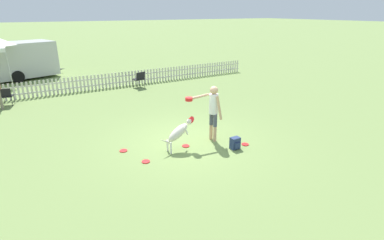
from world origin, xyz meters
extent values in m
plane|color=olive|center=(0.00, 0.00, 0.00)|extent=(240.00, 240.00, 0.00)
cylinder|color=tan|center=(0.73, -0.44, 0.25)|extent=(0.11, 0.11, 0.49)
cylinder|color=#474C5B|center=(0.73, -0.44, 0.70)|extent=(0.12, 0.12, 0.40)
cylinder|color=tan|center=(0.73, -0.24, 0.25)|extent=(0.11, 0.11, 0.49)
cylinder|color=#474C5B|center=(0.73, -0.24, 0.70)|extent=(0.12, 0.12, 0.40)
cylinder|color=white|center=(0.73, -0.34, 1.21)|extent=(0.29, 0.29, 0.62)
sphere|color=tan|center=(0.73, -0.34, 1.64)|extent=(0.25, 0.25, 0.25)
cylinder|color=tan|center=(0.80, -0.55, 1.12)|extent=(0.22, 0.17, 0.75)
cylinder|color=tan|center=(0.35, -0.15, 1.45)|extent=(0.75, 0.12, 0.14)
cylinder|color=red|center=(-0.02, -0.13, 1.38)|extent=(0.22, 0.22, 0.02)
cylinder|color=red|center=(-0.02, -0.13, 1.40)|extent=(0.22, 0.22, 0.02)
cylinder|color=red|center=(-0.02, -0.13, 1.43)|extent=(0.22, 0.22, 0.02)
cylinder|color=red|center=(-0.02, -0.13, 1.46)|extent=(0.22, 0.22, 0.02)
ellipsoid|color=beige|center=(-0.55, -0.40, 0.55)|extent=(0.77, 0.33, 0.62)
ellipsoid|color=white|center=(-0.55, -0.40, 0.50)|extent=(0.40, 0.18, 0.31)
sphere|color=beige|center=(-0.16, -0.38, 0.80)|extent=(0.17, 0.17, 0.17)
cone|color=beige|center=(-0.09, -0.38, 0.85)|extent=(0.15, 0.10, 0.14)
cylinder|color=red|center=(-0.09, -0.38, 0.85)|extent=(0.15, 0.23, 0.20)
cone|color=beige|center=(-0.19, -0.33, 0.87)|extent=(0.05, 0.05, 0.07)
cone|color=beige|center=(-0.19, -0.43, 0.87)|extent=(0.05, 0.05, 0.07)
cylinder|color=white|center=(-0.86, -0.31, 0.17)|extent=(0.06, 0.06, 0.35)
cylinder|color=white|center=(-0.85, -0.52, 0.17)|extent=(0.06, 0.06, 0.35)
cylinder|color=white|center=(-0.34, -0.30, 0.59)|extent=(0.17, 0.06, 0.28)
cylinder|color=white|center=(-0.33, -0.48, 0.59)|extent=(0.17, 0.06, 0.28)
cone|color=beige|center=(-1.00, -0.42, 0.39)|extent=(0.35, 0.08, 0.24)
cylinder|color=red|center=(-0.25, -0.31, 0.01)|extent=(0.22, 0.22, 0.02)
cylinder|color=red|center=(-1.99, 0.34, 0.01)|extent=(0.22, 0.22, 0.02)
cylinder|color=red|center=(-1.68, -0.62, 0.01)|extent=(0.22, 0.22, 0.02)
cylinder|color=red|center=(1.39, -1.15, 0.01)|extent=(0.22, 0.22, 0.02)
cube|color=navy|center=(0.94, -1.20, 0.18)|extent=(0.28, 0.20, 0.36)
cube|color=navy|center=(0.94, -1.32, 0.14)|extent=(0.20, 0.04, 0.18)
cube|color=beige|center=(0.00, 8.17, 0.23)|extent=(17.34, 0.04, 0.06)
cube|color=beige|center=(0.00, 8.17, 0.56)|extent=(17.34, 0.04, 0.06)
cube|color=beige|center=(-5.07, 8.17, 0.39)|extent=(0.09, 0.02, 0.78)
cube|color=beige|center=(-4.89, 8.17, 0.39)|extent=(0.09, 0.02, 0.78)
cube|color=beige|center=(-4.70, 8.17, 0.39)|extent=(0.09, 0.02, 0.78)
cube|color=beige|center=(-4.52, 8.17, 0.39)|extent=(0.09, 0.02, 0.78)
cube|color=beige|center=(-4.34, 8.17, 0.39)|extent=(0.09, 0.02, 0.78)
cube|color=beige|center=(-4.15, 8.17, 0.39)|extent=(0.09, 0.02, 0.78)
cube|color=beige|center=(-3.97, 8.17, 0.39)|extent=(0.09, 0.02, 0.78)
cube|color=beige|center=(-3.78, 8.17, 0.39)|extent=(0.09, 0.02, 0.78)
cube|color=beige|center=(-3.60, 8.17, 0.39)|extent=(0.09, 0.02, 0.78)
cube|color=beige|center=(-3.41, 8.17, 0.39)|extent=(0.09, 0.02, 0.78)
cube|color=beige|center=(-3.23, 8.17, 0.39)|extent=(0.09, 0.02, 0.78)
cube|color=beige|center=(-3.04, 8.17, 0.39)|extent=(0.09, 0.02, 0.78)
cube|color=beige|center=(-2.86, 8.17, 0.39)|extent=(0.09, 0.02, 0.78)
cube|color=beige|center=(-2.67, 8.17, 0.39)|extent=(0.09, 0.02, 0.78)
cube|color=beige|center=(-2.49, 8.17, 0.39)|extent=(0.09, 0.02, 0.78)
cube|color=beige|center=(-2.31, 8.17, 0.39)|extent=(0.09, 0.02, 0.78)
cube|color=beige|center=(-2.12, 8.17, 0.39)|extent=(0.09, 0.02, 0.78)
cube|color=beige|center=(-1.94, 8.17, 0.39)|extent=(0.09, 0.02, 0.78)
cube|color=beige|center=(-1.75, 8.17, 0.39)|extent=(0.09, 0.02, 0.78)
cube|color=beige|center=(-1.57, 8.17, 0.39)|extent=(0.09, 0.02, 0.78)
cube|color=beige|center=(-1.38, 8.17, 0.39)|extent=(0.09, 0.02, 0.78)
cube|color=beige|center=(-1.20, 8.17, 0.39)|extent=(0.09, 0.02, 0.78)
cube|color=beige|center=(-1.01, 8.17, 0.39)|extent=(0.09, 0.02, 0.78)
cube|color=beige|center=(-0.83, 8.17, 0.39)|extent=(0.09, 0.02, 0.78)
cube|color=beige|center=(-0.65, 8.17, 0.39)|extent=(0.09, 0.02, 0.78)
cube|color=beige|center=(-0.46, 8.17, 0.39)|extent=(0.09, 0.02, 0.78)
cube|color=beige|center=(-0.28, 8.17, 0.39)|extent=(0.09, 0.02, 0.78)
cube|color=beige|center=(-0.09, 8.17, 0.39)|extent=(0.09, 0.02, 0.78)
cube|color=beige|center=(0.09, 8.17, 0.39)|extent=(0.09, 0.02, 0.78)
cube|color=beige|center=(0.28, 8.17, 0.39)|extent=(0.09, 0.02, 0.78)
cube|color=beige|center=(0.46, 8.17, 0.39)|extent=(0.09, 0.02, 0.78)
cube|color=beige|center=(0.65, 8.17, 0.39)|extent=(0.09, 0.02, 0.78)
cube|color=beige|center=(0.83, 8.17, 0.39)|extent=(0.09, 0.02, 0.78)
cube|color=beige|center=(1.01, 8.17, 0.39)|extent=(0.09, 0.02, 0.78)
cube|color=beige|center=(1.20, 8.17, 0.39)|extent=(0.09, 0.02, 0.78)
cube|color=beige|center=(1.38, 8.17, 0.39)|extent=(0.09, 0.02, 0.78)
cube|color=beige|center=(1.57, 8.17, 0.39)|extent=(0.09, 0.02, 0.78)
cube|color=beige|center=(1.75, 8.17, 0.39)|extent=(0.09, 0.02, 0.78)
cube|color=beige|center=(1.94, 8.17, 0.39)|extent=(0.09, 0.02, 0.78)
cube|color=beige|center=(2.12, 8.17, 0.39)|extent=(0.09, 0.02, 0.78)
cube|color=beige|center=(2.31, 8.17, 0.39)|extent=(0.09, 0.02, 0.78)
cube|color=beige|center=(2.49, 8.17, 0.39)|extent=(0.09, 0.02, 0.78)
cube|color=beige|center=(2.67, 8.17, 0.39)|extent=(0.09, 0.02, 0.78)
cube|color=beige|center=(2.86, 8.17, 0.39)|extent=(0.09, 0.02, 0.78)
cube|color=beige|center=(3.04, 8.17, 0.39)|extent=(0.09, 0.02, 0.78)
cube|color=beige|center=(3.23, 8.17, 0.39)|extent=(0.09, 0.02, 0.78)
cube|color=beige|center=(3.41, 8.17, 0.39)|extent=(0.09, 0.02, 0.78)
cube|color=beige|center=(3.60, 8.17, 0.39)|extent=(0.09, 0.02, 0.78)
cube|color=beige|center=(3.78, 8.17, 0.39)|extent=(0.09, 0.02, 0.78)
cube|color=beige|center=(3.97, 8.17, 0.39)|extent=(0.09, 0.02, 0.78)
cube|color=beige|center=(4.15, 8.17, 0.39)|extent=(0.09, 0.02, 0.78)
cube|color=beige|center=(4.34, 8.17, 0.39)|extent=(0.09, 0.02, 0.78)
cube|color=beige|center=(4.52, 8.17, 0.39)|extent=(0.09, 0.02, 0.78)
cube|color=beige|center=(4.70, 8.17, 0.39)|extent=(0.09, 0.02, 0.78)
cube|color=beige|center=(4.89, 8.17, 0.39)|extent=(0.09, 0.02, 0.78)
cube|color=beige|center=(5.07, 8.17, 0.39)|extent=(0.09, 0.02, 0.78)
cube|color=beige|center=(5.26, 8.17, 0.39)|extent=(0.09, 0.02, 0.78)
cube|color=beige|center=(5.44, 8.17, 0.39)|extent=(0.09, 0.02, 0.78)
cube|color=beige|center=(5.63, 8.17, 0.39)|extent=(0.09, 0.02, 0.78)
cube|color=beige|center=(5.81, 8.17, 0.39)|extent=(0.09, 0.02, 0.78)
cube|color=beige|center=(6.00, 8.17, 0.39)|extent=(0.09, 0.02, 0.78)
cube|color=beige|center=(6.18, 8.17, 0.39)|extent=(0.09, 0.02, 0.78)
cube|color=beige|center=(6.36, 8.17, 0.39)|extent=(0.09, 0.02, 0.78)
cube|color=beige|center=(6.55, 8.17, 0.39)|extent=(0.09, 0.02, 0.78)
cube|color=beige|center=(6.73, 8.17, 0.39)|extent=(0.09, 0.02, 0.78)
cube|color=beige|center=(6.92, 8.17, 0.39)|extent=(0.09, 0.02, 0.78)
cube|color=beige|center=(7.10, 8.17, 0.39)|extent=(0.09, 0.02, 0.78)
cube|color=beige|center=(7.29, 8.17, 0.39)|extent=(0.09, 0.02, 0.78)
cube|color=beige|center=(7.47, 8.17, 0.39)|extent=(0.09, 0.02, 0.78)
cube|color=beige|center=(7.66, 8.17, 0.39)|extent=(0.09, 0.02, 0.78)
cube|color=beige|center=(7.84, 8.17, 0.39)|extent=(0.09, 0.02, 0.78)
cube|color=beige|center=(8.02, 8.17, 0.39)|extent=(0.09, 0.02, 0.78)
cube|color=beige|center=(8.21, 8.17, 0.39)|extent=(0.09, 0.02, 0.78)
cube|color=beige|center=(8.39, 8.17, 0.39)|extent=(0.09, 0.02, 0.78)
cube|color=beige|center=(8.58, 8.17, 0.39)|extent=(0.09, 0.02, 0.78)
cylinder|color=#333338|center=(-4.56, 7.49, 0.20)|extent=(0.02, 0.02, 0.40)
cylinder|color=#333338|center=(-4.95, 7.59, 0.20)|extent=(0.02, 0.02, 0.40)
cylinder|color=#333338|center=(-4.66, 7.10, 0.20)|extent=(0.02, 0.02, 0.40)
cylinder|color=#333338|center=(-5.05, 7.20, 0.20)|extent=(0.02, 0.02, 0.40)
cube|color=black|center=(-4.80, 7.34, 0.40)|extent=(0.57, 0.57, 0.03)
cube|color=black|center=(-4.86, 7.14, 0.60)|extent=(0.47, 0.20, 0.38)
cylinder|color=#333338|center=(1.47, 7.79, 0.22)|extent=(0.02, 0.02, 0.43)
cylinder|color=#333338|center=(1.04, 7.69, 0.22)|extent=(0.02, 0.02, 0.43)
cylinder|color=#333338|center=(1.56, 7.36, 0.22)|extent=(0.02, 0.02, 0.43)
cylinder|color=#333338|center=(1.13, 7.26, 0.22)|extent=(0.02, 0.02, 0.43)
cube|color=black|center=(1.30, 7.52, 0.43)|extent=(0.62, 0.62, 0.03)
cube|color=black|center=(1.35, 7.30, 0.64)|extent=(0.52, 0.20, 0.41)
cylinder|color=#B2B2B2|center=(-4.53, 10.16, 1.07)|extent=(0.04, 0.04, 2.15)
cylinder|color=#B2B2B2|center=(-4.53, 13.07, 1.07)|extent=(0.04, 0.04, 2.15)
cylinder|color=#7A705B|center=(-5.04, 6.75, 0.44)|extent=(0.11, 0.11, 0.88)
cube|color=#B7B7B7|center=(-4.04, 13.17, 1.15)|extent=(4.37, 3.11, 2.00)
cone|color=#3F3F42|center=(-1.76, 13.83, 0.25)|extent=(0.82, 0.41, 0.20)
cylinder|color=black|center=(-4.80, 14.04, 0.34)|extent=(0.70, 0.36, 0.68)
cylinder|color=black|center=(-4.22, 12.03, 0.34)|extent=(0.70, 0.36, 0.68)
camera|label=1|loc=(-4.32, -7.52, 3.89)|focal=28.00mm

